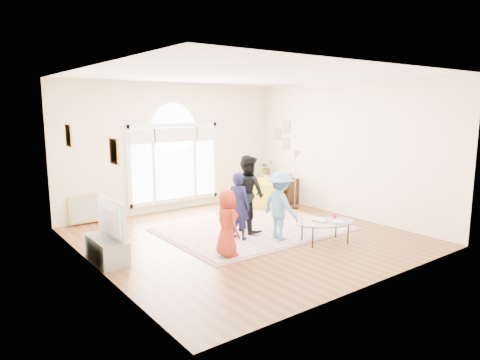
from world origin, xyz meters
TOP-DOWN VIEW (x-y plane):
  - ground at (0.00, 0.00)m, footprint 6.00×6.00m
  - room_shell at (0.01, 2.83)m, footprint 6.00×6.00m
  - area_rug at (0.47, 0.32)m, footprint 3.60×2.60m
  - rug_border at (0.47, 0.32)m, footprint 3.80×2.80m
  - tv_console at (-2.75, 0.30)m, footprint 0.45×1.00m
  - television at (-2.74, 0.30)m, footprint 0.18×1.15m
  - coffee_table at (1.00, -1.22)m, footprint 1.37×1.09m
  - armchair at (2.11, 1.76)m, footprint 1.41×1.42m
  - side_cabinet at (2.78, 1.76)m, footprint 0.40×0.50m
  - floor_lamp at (2.52, 1.19)m, footprint 0.28×0.28m
  - plant_pedestal at (2.70, 2.55)m, footprint 0.20×0.20m
  - potted_plant at (2.70, 2.55)m, footprint 0.45×0.42m
  - leaning_picture at (-2.26, 2.90)m, footprint 0.80×0.14m
  - child_red at (-0.97, -0.73)m, footprint 0.41×0.59m
  - child_navy at (-0.22, -0.06)m, footprint 0.48×0.57m
  - child_black at (0.26, 0.27)m, footprint 0.62×0.79m
  - child_blue at (0.43, -0.56)m, footprint 0.53×0.89m

SIDE VIEW (x-z plane):
  - ground at x=0.00m, z-range 0.00..0.00m
  - leaning_picture at x=-2.26m, z-range -0.31..0.31m
  - rug_border at x=0.47m, z-range 0.00..0.01m
  - area_rug at x=0.47m, z-range 0.00..0.02m
  - tv_console at x=-2.75m, z-range 0.00..0.42m
  - armchair at x=2.11m, z-range 0.00..0.69m
  - side_cabinet at x=2.78m, z-range 0.00..0.70m
  - plant_pedestal at x=2.70m, z-range 0.00..0.70m
  - coffee_table at x=1.00m, z-range 0.13..0.67m
  - child_red at x=-0.97m, z-range 0.02..1.20m
  - child_navy at x=-0.22m, z-range 0.02..1.36m
  - child_blue at x=0.43m, z-range 0.02..1.37m
  - television at x=-2.74m, z-range 0.42..1.08m
  - child_black at x=0.26m, z-range 0.02..1.63m
  - potted_plant at x=2.70m, z-range 0.70..1.12m
  - floor_lamp at x=2.52m, z-range 0.53..2.04m
  - room_shell at x=0.01m, z-range -1.43..4.57m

